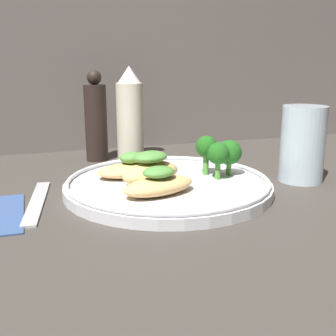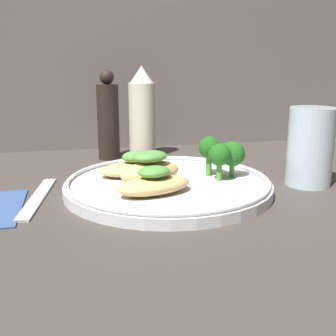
{
  "view_description": "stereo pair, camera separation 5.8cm",
  "coord_description": "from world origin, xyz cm",
  "px_view_note": "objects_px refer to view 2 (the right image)",
  "views": [
    {
      "loc": [
        -17.79,
        -53.75,
        17.86
      ],
      "look_at": [
        0.0,
        0.0,
        3.4
      ],
      "focal_mm": 45.0,
      "sensor_mm": 36.0,
      "label": 1
    },
    {
      "loc": [
        -12.16,
        -55.3,
        17.86
      ],
      "look_at": [
        0.0,
        0.0,
        3.4
      ],
      "focal_mm": 45.0,
      "sensor_mm": 36.0,
      "label": 2
    }
  ],
  "objects_px": {
    "sauce_bottle": "(142,114)",
    "pepper_grinder": "(108,119)",
    "broccoli_bunch": "(222,153)",
    "drinking_glass": "(310,147)",
    "plate": "(168,185)"
  },
  "relations": [
    {
      "from": "broccoli_bunch",
      "to": "drinking_glass",
      "type": "distance_m",
      "value": 0.13
    },
    {
      "from": "sauce_bottle",
      "to": "pepper_grinder",
      "type": "height_order",
      "value": "sauce_bottle"
    },
    {
      "from": "plate",
      "to": "broccoli_bunch",
      "type": "xyz_separation_m",
      "value": [
        0.08,
        0.01,
        0.04
      ]
    },
    {
      "from": "plate",
      "to": "pepper_grinder",
      "type": "height_order",
      "value": "pepper_grinder"
    },
    {
      "from": "broccoli_bunch",
      "to": "pepper_grinder",
      "type": "height_order",
      "value": "pepper_grinder"
    },
    {
      "from": "plate",
      "to": "drinking_glass",
      "type": "distance_m",
      "value": 0.22
    },
    {
      "from": "pepper_grinder",
      "to": "drinking_glass",
      "type": "relative_size",
      "value": 1.43
    },
    {
      "from": "broccoli_bunch",
      "to": "sauce_bottle",
      "type": "xyz_separation_m",
      "value": [
        -0.08,
        0.22,
        0.03
      ]
    },
    {
      "from": "plate",
      "to": "sauce_bottle",
      "type": "bearing_deg",
      "value": 90.17
    },
    {
      "from": "drinking_glass",
      "to": "plate",
      "type": "bearing_deg",
      "value": 176.89
    },
    {
      "from": "plate",
      "to": "drinking_glass",
      "type": "xyz_separation_m",
      "value": [
        0.21,
        -0.01,
        0.05
      ]
    },
    {
      "from": "plate",
      "to": "broccoli_bunch",
      "type": "distance_m",
      "value": 0.09
    },
    {
      "from": "broccoli_bunch",
      "to": "plate",
      "type": "bearing_deg",
      "value": -175.57
    },
    {
      "from": "sauce_bottle",
      "to": "drinking_glass",
      "type": "bearing_deg",
      "value": -48.37
    },
    {
      "from": "plate",
      "to": "sauce_bottle",
      "type": "height_order",
      "value": "sauce_bottle"
    }
  ]
}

